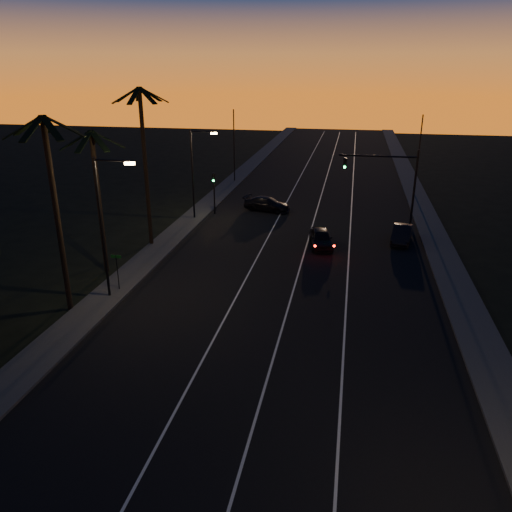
% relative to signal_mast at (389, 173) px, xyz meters
% --- Properties ---
extents(road, '(20.00, 170.00, 0.01)m').
position_rel_signal_mast_xyz_m(road, '(-7.14, -9.99, -4.78)').
color(road, black).
rests_on(road, ground).
extents(sidewalk_left, '(2.40, 170.00, 0.16)m').
position_rel_signal_mast_xyz_m(sidewalk_left, '(-18.34, -9.99, -4.70)').
color(sidewalk_left, '#31312F').
rests_on(sidewalk_left, ground).
extents(sidewalk_right, '(2.40, 170.00, 0.16)m').
position_rel_signal_mast_xyz_m(sidewalk_right, '(4.06, -9.99, -4.70)').
color(sidewalk_right, '#31312F').
rests_on(sidewalk_right, ground).
extents(lane_stripe_left, '(0.12, 160.00, 0.01)m').
position_rel_signal_mast_xyz_m(lane_stripe_left, '(-10.14, -9.99, -4.76)').
color(lane_stripe_left, silver).
rests_on(lane_stripe_left, road).
extents(lane_stripe_mid, '(0.12, 160.00, 0.01)m').
position_rel_signal_mast_xyz_m(lane_stripe_mid, '(-6.64, -9.99, -4.76)').
color(lane_stripe_mid, silver).
rests_on(lane_stripe_mid, road).
extents(lane_stripe_right, '(0.12, 160.00, 0.01)m').
position_rel_signal_mast_xyz_m(lane_stripe_right, '(-3.14, -9.99, -4.76)').
color(lane_stripe_right, silver).
rests_on(lane_stripe_right, road).
extents(palm_near, '(4.25, 4.16, 11.53)m').
position_rel_signal_mast_xyz_m(palm_near, '(-19.74, -21.99, 2.29)').
color(palm_near, black).
rests_on(palm_near, ground).
extents(palm_mid, '(4.25, 4.16, 10.03)m').
position_rel_signal_mast_xyz_m(palm_mid, '(-20.34, -15.99, 1.47)').
color(palm_mid, black).
rests_on(palm_mid, ground).
extents(palm_far, '(4.25, 4.16, 12.53)m').
position_rel_signal_mast_xyz_m(palm_far, '(-19.34, -9.99, 2.83)').
color(palm_far, black).
rests_on(palm_far, ground).
extents(streetlight_left_near, '(2.55, 0.26, 9.00)m').
position_rel_signal_mast_xyz_m(streetlight_left_near, '(-17.84, -19.99, 0.54)').
color(streetlight_left_near, black).
rests_on(streetlight_left_near, ground).
extents(streetlight_left_far, '(2.55, 0.26, 8.50)m').
position_rel_signal_mast_xyz_m(streetlight_left_far, '(-17.82, -1.99, 0.28)').
color(streetlight_left_far, black).
rests_on(streetlight_left_far, ground).
extents(street_sign, '(0.70, 0.06, 2.60)m').
position_rel_signal_mast_xyz_m(street_sign, '(-17.94, -18.99, -3.13)').
color(street_sign, black).
rests_on(street_sign, ground).
extents(signal_mast, '(7.10, 0.41, 7.00)m').
position_rel_signal_mast_xyz_m(signal_mast, '(0.00, 0.00, 0.00)').
color(signal_mast, black).
rests_on(signal_mast, ground).
extents(signal_post, '(0.28, 0.37, 4.20)m').
position_rel_signal_mast_xyz_m(signal_post, '(-16.64, -0.01, -1.89)').
color(signal_post, black).
rests_on(signal_post, ground).
extents(far_pole_left, '(0.14, 0.14, 9.00)m').
position_rel_signal_mast_xyz_m(far_pole_left, '(-18.14, 15.01, -0.28)').
color(far_pole_left, black).
rests_on(far_pole_left, ground).
extents(far_pole_right, '(0.14, 0.14, 9.00)m').
position_rel_signal_mast_xyz_m(far_pole_right, '(3.86, 12.01, -0.28)').
color(far_pole_right, black).
rests_on(far_pole_right, ground).
extents(lead_car, '(2.48, 4.99, 1.46)m').
position_rel_signal_mast_xyz_m(lead_car, '(-5.48, -7.71, -4.04)').
color(lead_car, black).
rests_on(lead_car, road).
extents(right_car, '(2.15, 4.46, 1.41)m').
position_rel_signal_mast_xyz_m(right_car, '(1.14, -5.26, -4.07)').
color(right_car, black).
rests_on(right_car, road).
extents(cross_car, '(5.17, 3.06, 1.40)m').
position_rel_signal_mast_xyz_m(cross_car, '(-11.68, 2.21, -4.07)').
color(cross_car, black).
rests_on(cross_car, road).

